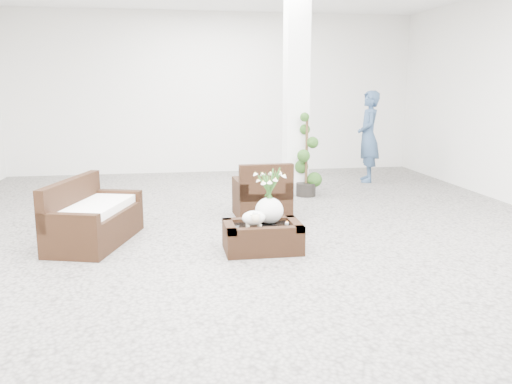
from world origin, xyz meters
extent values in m
plane|color=gray|center=(0.00, 0.00, 0.00)|extent=(11.00, 11.00, 0.00)
cube|color=white|center=(1.20, 2.80, 1.75)|extent=(0.40, 0.40, 3.50)
cube|color=#321C0E|center=(0.00, -0.60, 0.16)|extent=(0.90, 0.60, 0.31)
ellipsoid|color=white|center=(-0.12, -0.70, 0.42)|extent=(0.28, 0.23, 0.21)
cylinder|color=white|center=(0.30, -0.58, 0.33)|extent=(0.04, 0.04, 0.03)
cube|color=#321C0E|center=(0.29, 1.12, 0.42)|extent=(0.81, 0.78, 0.84)
cube|color=#321C0E|center=(-2.00, 0.08, 0.40)|extent=(1.13, 1.65, 0.80)
imported|color=#30496A|center=(2.93, 3.72, 0.91)|extent=(0.57, 0.75, 1.83)
camera|label=1|loc=(-1.10, -6.75, 1.96)|focal=38.29mm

